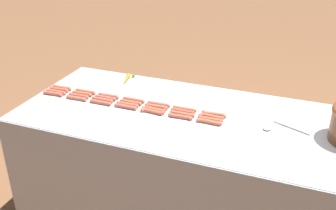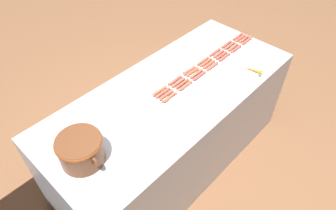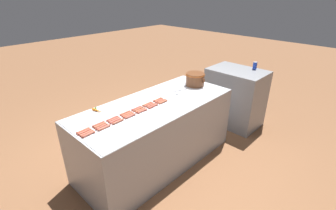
{
  "view_description": "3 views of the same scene",
  "coord_description": "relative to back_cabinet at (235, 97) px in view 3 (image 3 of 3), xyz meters",
  "views": [
    {
      "loc": [
        2.01,
        0.58,
        2.02
      ],
      "look_at": [
        -0.09,
        -0.23,
        0.89
      ],
      "focal_mm": 42.64,
      "sensor_mm": 36.0,
      "label": 1
    },
    {
      "loc": [
        -1.18,
        1.3,
        2.48
      ],
      "look_at": [
        -0.1,
        0.16,
        0.92
      ],
      "focal_mm": 32.33,
      "sensor_mm": 36.0,
      "label": 2
    },
    {
      "loc": [
        2.07,
        -1.94,
        2.24
      ],
      "look_at": [
        0.15,
        0.08,
        0.9
      ],
      "focal_mm": 26.23,
      "sensor_mm": 36.0,
      "label": 3
    }
  ],
  "objects": [
    {
      "name": "hot_dog_6",
      "position": [
        -0.25,
        -1.64,
        0.42
      ],
      "size": [
        0.03,
        0.15,
        0.02
      ],
      "color": "#B55D40",
      "rests_on": "griddle_counter"
    },
    {
      "name": "hot_dog_26",
      "position": [
        -0.15,
        -1.82,
        0.42
      ],
      "size": [
        0.03,
        0.15,
        0.02
      ],
      "color": "#B85442",
      "rests_on": "griddle_counter"
    },
    {
      "name": "hot_dog_15",
      "position": [
        -0.18,
        -2.53,
        0.42
      ],
      "size": [
        0.03,
        0.15,
        0.02
      ],
      "color": "#B15643",
      "rests_on": "griddle_counter"
    },
    {
      "name": "hot_dog_27",
      "position": [
        -0.14,
        -1.64,
        0.42
      ],
      "size": [
        0.03,
        0.15,
        0.02
      ],
      "color": "#B75B3E",
      "rests_on": "griddle_counter"
    },
    {
      "name": "griddle_counter",
      "position": [
        -0.21,
        -1.72,
        -0.05
      ],
      "size": [
        0.93,
        2.19,
        0.9
      ],
      "color": "#9EA0A5",
      "rests_on": "ground_plane"
    },
    {
      "name": "hot_dog_2",
      "position": [
        -0.25,
        -2.35,
        0.42
      ],
      "size": [
        0.03,
        0.15,
        0.02
      ],
      "color": "#BE5243",
      "rests_on": "griddle_counter"
    },
    {
      "name": "hot_dog_11",
      "position": [
        -0.22,
        -2.0,
        0.42
      ],
      "size": [
        0.03,
        0.15,
        0.02
      ],
      "color": "#B55B3F",
      "rests_on": "griddle_counter"
    },
    {
      "name": "hot_dog_14",
      "position": [
        -0.18,
        -2.71,
        0.42
      ],
      "size": [
        0.03,
        0.15,
        0.02
      ],
      "color": "#BD5B42",
      "rests_on": "griddle_counter"
    },
    {
      "name": "hot_dog_4",
      "position": [
        -0.25,
        -2.0,
        0.42
      ],
      "size": [
        0.03,
        0.15,
        0.02
      ],
      "color": "#B34F45",
      "rests_on": "griddle_counter"
    },
    {
      "name": "soda_can",
      "position": [
        0.17,
        0.22,
        0.56
      ],
      "size": [
        0.07,
        0.07,
        0.13
      ],
      "color": "#1938B2",
      "rests_on": "back_cabinet"
    },
    {
      "name": "hot_dog_22",
      "position": [
        -0.14,
        -2.53,
        0.42
      ],
      "size": [
        0.03,
        0.15,
        0.02
      ],
      "color": "#BA5C45",
      "rests_on": "griddle_counter"
    },
    {
      "name": "hot_dog_0",
      "position": [
        -0.25,
        -2.71,
        0.42
      ],
      "size": [
        0.03,
        0.15,
        0.02
      ],
      "color": "#BB553D",
      "rests_on": "griddle_counter"
    },
    {
      "name": "hot_dog_7",
      "position": [
        -0.22,
        -2.71,
        0.42
      ],
      "size": [
        0.03,
        0.15,
        0.02
      ],
      "color": "#BC533E",
      "rests_on": "griddle_counter"
    },
    {
      "name": "hot_dog_10",
      "position": [
        -0.21,
        -2.17,
        0.42
      ],
      "size": [
        0.03,
        0.15,
        0.02
      ],
      "color": "#BE5A3F",
      "rests_on": "griddle_counter"
    },
    {
      "name": "hot_dog_17",
      "position": [
        -0.18,
        -2.18,
        0.42
      ],
      "size": [
        0.03,
        0.15,
        0.02
      ],
      "color": "#BE593E",
      "rests_on": "griddle_counter"
    },
    {
      "name": "carrot",
      "position": [
        -0.53,
        -2.36,
        0.42
      ],
      "size": [
        0.18,
        0.07,
        0.03
      ],
      "color": "orange",
      "rests_on": "griddle_counter"
    },
    {
      "name": "hot_dog_20",
      "position": [
        -0.18,
        -1.64,
        0.42
      ],
      "size": [
        0.03,
        0.15,
        0.02
      ],
      "color": "#B8563E",
      "rests_on": "griddle_counter"
    },
    {
      "name": "hot_dog_18",
      "position": [
        -0.18,
        -2.0,
        0.42
      ],
      "size": [
        0.03,
        0.15,
        0.02
      ],
      "color": "#BB5A3E",
      "rests_on": "griddle_counter"
    },
    {
      "name": "hot_dog_21",
      "position": [
        -0.15,
        -2.71,
        0.42
      ],
      "size": [
        0.03,
        0.15,
        0.02
      ],
      "color": "#B55742",
      "rests_on": "griddle_counter"
    },
    {
      "name": "hot_dog_25",
      "position": [
        -0.15,
        -1.99,
        0.42
      ],
      "size": [
        0.04,
        0.15,
        0.02
      ],
      "color": "#BF5642",
      "rests_on": "griddle_counter"
    },
    {
      "name": "hot_dog_12",
      "position": [
        -0.22,
        -1.83,
        0.42
      ],
      "size": [
        0.03,
        0.15,
        0.02
      ],
      "color": "#B34F3D",
      "rests_on": "griddle_counter"
    },
    {
      "name": "hot_dog_19",
      "position": [
        -0.18,
        -1.82,
        0.42
      ],
      "size": [
        0.03,
        0.15,
        0.02
      ],
      "color": "#B35B43",
      "rests_on": "griddle_counter"
    },
    {
      "name": "hot_dog_16",
      "position": [
        -0.18,
        -2.36,
        0.42
      ],
      "size": [
        0.03,
        0.15,
        0.02
      ],
      "color": "#BE5647",
      "rests_on": "griddle_counter"
    },
    {
      "name": "hot_dog_3",
      "position": [
        -0.25,
        -2.17,
        0.42
      ],
      "size": [
        0.03,
        0.15,
        0.02
      ],
      "color": "#B6563E",
      "rests_on": "griddle_counter"
    },
    {
      "name": "hot_dog_1",
      "position": [
        -0.25,
        -2.53,
        0.42
      ],
      "size": [
        0.03,
        0.15,
        0.02
      ],
      "color": "#B55544",
      "rests_on": "griddle_counter"
    },
    {
      "name": "hot_dog_5",
      "position": [
        -0.25,
        -1.82,
        0.42
      ],
      "size": [
        0.03,
        0.15,
        0.02
      ],
      "color": "#B05E3E",
      "rests_on": "griddle_counter"
    },
    {
      "name": "ground_plane",
      "position": [
        -0.21,
        -1.72,
        -0.5
      ],
      "size": [
        20.0,
        20.0,
        0.0
      ],
      "primitive_type": "plane",
      "color": "brown"
    },
    {
      "name": "hot_dog_23",
      "position": [
        -0.14,
        -2.35,
        0.42
      ],
      "size": [
        0.03,
        0.15,
        0.02
      ],
      "color": "#B05841",
      "rests_on": "griddle_counter"
    },
    {
      "name": "hot_dog_24",
      "position": [
        -0.15,
        -2.18,
        0.42
      ],
      "size": [
        0.03,
        0.15,
        0.02
      ],
      "color": "#B65544",
      "rests_on": "griddle_counter"
    },
    {
      "name": "bean_pot",
      "position": [
        -0.24,
        -0.87,
        0.51
      ],
      "size": [
        0.36,
        0.29,
        0.19
      ],
      "color": "brown",
      "rests_on": "griddle_counter"
    },
    {
      "name": "hot_dog_8",
      "position": [
        -0.22,
        -2.53,
        0.42
      ],
      "size": [
        0.03,
        0.15,
        0.02
      ],
      "color": "#BC5E3E",
      "rests_on": "griddle_counter"
    },
    {
      "name": "hot_dog_9",
      "position": [
        -0.21,
        -2.35,
        0.42
      ],
      "size": [
        0.03,
        0.15,
        0.02
      ],
      "color": "#AF5440",
      "rests_on": "griddle_counter"
    },
    {
      "name": "hot_dog_13",
      "position": [
        -0.21,
        -1.65,
        0.42
      ],
      "size": [
        0.03,
        0.15,
        0.02
      ],
      "color": "#B85441",
      "rests_on": "griddle_counter"
    },
    {
      "name": "serving_spoon",
      "position": [
        -0.22,
        -1.27,
        0.41
      ],
      "size": [
        0.14,
        0.26,
        0.02
      ],
      "color": "#B7B7BC",
      "rests_on": "griddle_counter"
    },
    {
      "name": "back_cabinet",
      "position": [
        0.0,
        0.0,
        0.0
      ],
      "size": [
        0.92,
        0.64,
        0.99
      ],
      "primitive_type": "cube",
      "color": "gray",
      "rests_on": "ground_plane"
    }
  ]
}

